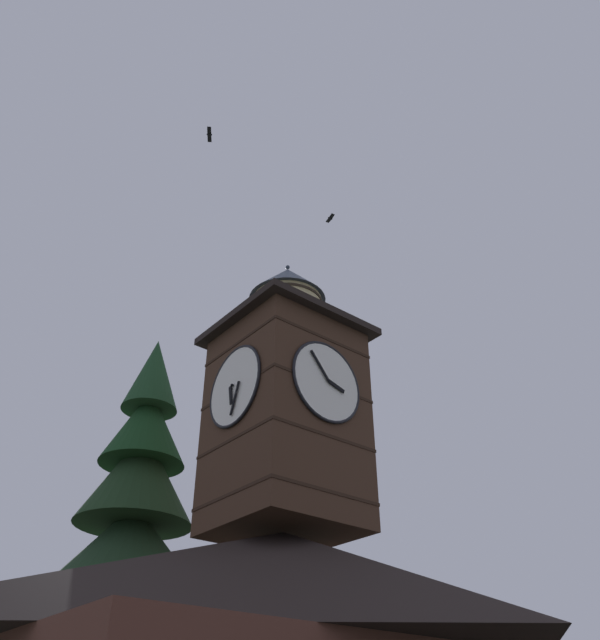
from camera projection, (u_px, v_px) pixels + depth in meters
clock_tower at (286, 402)px, 21.71m from camera, size 4.74×4.74×10.15m
pine_tree_behind at (125, 583)px, 21.89m from camera, size 7.21×7.21×16.30m
moon at (200, 597)px, 44.69m from camera, size 1.41×1.41×1.41m
flying_bird_high at (330, 218)px, 27.98m from camera, size 0.29×0.59×0.12m
flying_bird_low at (209, 134)px, 24.44m from camera, size 0.53×0.68×0.12m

